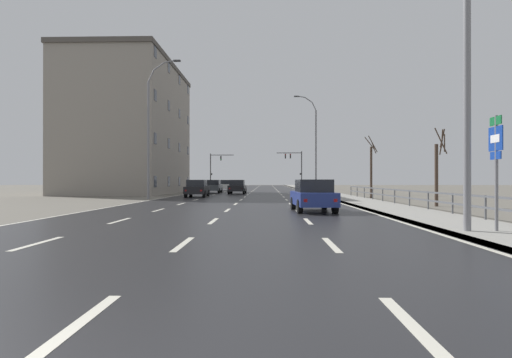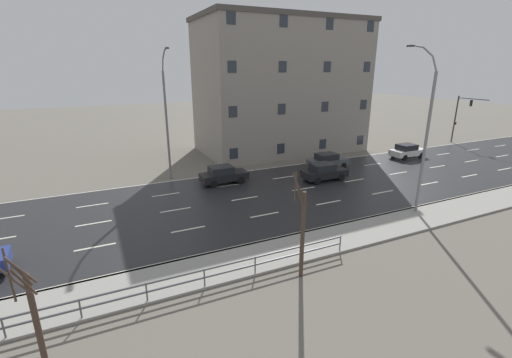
{
  "view_description": "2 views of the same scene",
  "coord_description": "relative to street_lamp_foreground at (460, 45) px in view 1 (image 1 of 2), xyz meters",
  "views": [
    {
      "loc": [
        1.98,
        -2.14,
        1.54
      ],
      "look_at": [
        0.43,
        55.92,
        1.71
      ],
      "focal_mm": 28.42,
      "sensor_mm": 36.0,
      "label": 1
    },
    {
      "loc": [
        23.56,
        24.32,
        9.8
      ],
      "look_at": [
        0.0,
        35.37,
        1.49
      ],
      "focal_mm": 24.64,
      "sensor_mm": 36.0,
      "label": 2
    }
  ],
  "objects": [
    {
      "name": "road_asphalt_strip",
      "position": [
        -7.41,
        50.65,
        -5.32
      ],
      "size": [
        14.0,
        120.0,
        0.03
      ],
      "color": "#232326",
      "rests_on": "ground"
    },
    {
      "name": "sidewalk_right",
      "position": [
        1.02,
        50.66,
        -5.27
      ],
      "size": [
        3.0,
        120.0,
        0.12
      ],
      "color": "gray",
      "rests_on": "ground"
    },
    {
      "name": "guardrail",
      "position": [
        2.44,
        11.03,
        -4.62
      ],
      "size": [
        0.07,
        31.08,
        1.0
      ],
      "color": "#515459",
      "rests_on": "ground"
    },
    {
      "name": "traffic_signal_left",
      "position": [
        -14.63,
        59.26,
        -1.34
      ],
      "size": [
        4.15,
        0.36,
        6.2
      ],
      "color": "#38383A",
      "rests_on": "ground"
    },
    {
      "name": "street_lamp_midground",
      "position": [
        0.03,
        34.92,
        0.17
      ],
      "size": [
        2.6,
        0.24,
        11.25
      ],
      "color": "slate",
      "rests_on": "ground"
    },
    {
      "name": "car_near_right",
      "position": [
        -3.18,
        8.27,
        -4.53
      ],
      "size": [
        2.01,
        4.19,
        1.57
      ],
      "rotation": [
        0.0,
        0.0,
        0.05
      ],
      "color": "navy",
      "rests_on": "ground"
    },
    {
      "name": "ground_plane",
      "position": [
        -7.41,
        38.66,
        -5.39
      ],
      "size": [
        160.0,
        160.0,
        0.12
      ],
      "color": "#666056"
    },
    {
      "name": "street_lamp_left_bank",
      "position": [
        -14.84,
        20.95,
        0.17
      ],
      "size": [
        2.72,
        0.24,
        11.29
      ],
      "color": "slate",
      "rests_on": "ground"
    },
    {
      "name": "car_distant",
      "position": [
        -11.74,
        36.06,
        -4.53
      ],
      "size": [
        1.85,
        4.11,
        1.57
      ],
      "rotation": [
        0.0,
        0.0,
        0.0
      ],
      "color": "#474C51",
      "rests_on": "ground"
    },
    {
      "name": "car_far_left",
      "position": [
        -11.72,
        24.88,
        -4.53
      ],
      "size": [
        1.88,
        4.12,
        1.57
      ],
      "rotation": [
        0.0,
        0.0,
        0.01
      ],
      "color": "black",
      "rests_on": "ground"
    },
    {
      "name": "brick_building",
      "position": [
        -21.55,
        35.91,
        2.25
      ],
      "size": [
        10.65,
        19.18,
        15.15
      ],
      "color": "gray",
      "rests_on": "ground"
    },
    {
      "name": "bare_tree_near",
      "position": [
        4.57,
        12.48,
        -3.15
      ],
      "size": [
        0.92,
        0.97,
        4.56
      ],
      "color": "#423328",
      "rests_on": "ground"
    },
    {
      "name": "car_near_left",
      "position": [
        -11.54,
        46.81,
        -4.53
      ],
      "size": [
        1.85,
        4.11,
        1.57
      ],
      "rotation": [
        0.0,
        0.0,
        0.0
      ],
      "color": "silver",
      "rests_on": "ground"
    },
    {
      "name": "car_far_right",
      "position": [
        -8.7,
        33.4,
        -4.53
      ],
      "size": [
        1.89,
        4.13,
        1.57
      ],
      "rotation": [
        0.0,
        0.0,
        -0.02
      ],
      "color": "black",
      "rests_on": "ground"
    },
    {
      "name": "traffic_signal_right",
      "position": [
        -0.49,
        57.46,
        -0.98
      ],
      "size": [
        4.32,
        0.36,
        6.44
      ],
      "color": "#38383A",
      "rests_on": "ground"
    },
    {
      "name": "bare_tree_mid",
      "position": [
        3.5,
        23.31,
        -2.89
      ],
      "size": [
        1.05,
        0.72,
        5.32
      ],
      "color": "#423328",
      "rests_on": "ground"
    },
    {
      "name": "highway_sign",
      "position": [
        0.98,
        -0.01,
        -3.18
      ],
      "size": [
        0.09,
        0.68,
        3.35
      ],
      "color": "slate",
      "rests_on": "ground"
    },
    {
      "name": "street_lamp_foreground",
      "position": [
        0.0,
        0.0,
        0.0
      ],
      "size": [
        2.83,
        0.24,
        10.96
      ],
      "color": "slate",
      "rests_on": "ground"
    }
  ]
}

